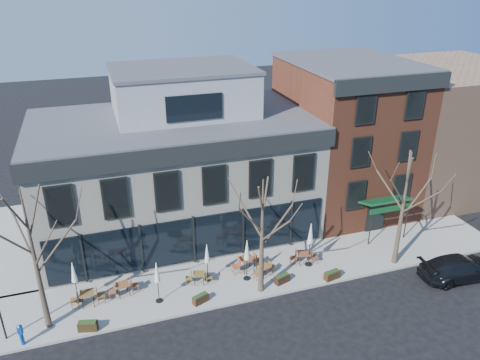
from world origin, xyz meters
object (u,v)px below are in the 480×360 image
object	(u,v)px
cafe_set_0	(88,297)
call_box	(21,334)
parked_sedan	(460,268)
umbrella_0	(74,274)

from	to	relation	value
cafe_set_0	call_box	bearing A→B (deg)	-146.53
parked_sedan	cafe_set_0	xyz separation A→B (m)	(-21.31, 4.22, -0.07)
cafe_set_0	umbrella_0	bearing A→B (deg)	136.41
parked_sedan	umbrella_0	distance (m)	22.38
cafe_set_0	umbrella_0	world-z (taller)	umbrella_0
parked_sedan	umbrella_0	xyz separation A→B (m)	(-21.84, 4.73, 1.22)
call_box	umbrella_0	xyz separation A→B (m)	(2.64, 2.61, 1.13)
parked_sedan	call_box	world-z (taller)	parked_sedan
call_box	umbrella_0	world-z (taller)	umbrella_0
parked_sedan	call_box	bearing A→B (deg)	88.87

